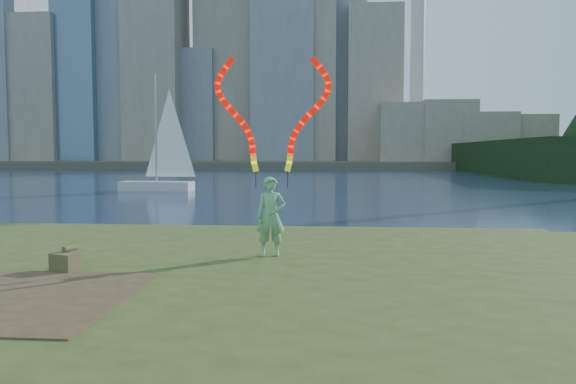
{
  "coord_description": "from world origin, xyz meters",
  "views": [
    {
      "loc": [
        1.97,
        -9.85,
        2.64
      ],
      "look_at": [
        1.08,
        1.0,
        1.87
      ],
      "focal_mm": 35.0,
      "sensor_mm": 36.0,
      "label": 1
    }
  ],
  "objects": [
    {
      "name": "canvas_bag",
      "position": [
        -2.17,
        -1.59,
        0.95
      ],
      "size": [
        0.45,
        0.51,
        0.37
      ],
      "rotation": [
        0.0,
        0.0,
        -0.32
      ],
      "color": "brown",
      "rests_on": "grassy_knoll"
    },
    {
      "name": "sailboat",
      "position": [
        -9.87,
        27.64,
        1.37
      ],
      "size": [
        5.27,
        1.85,
        7.95
      ],
      "rotation": [
        0.0,
        0.0,
        -0.06
      ],
      "color": "beige",
      "rests_on": "ground"
    },
    {
      "name": "woman_with_ribbons",
      "position": [
        0.86,
        -0.01,
        2.27
      ],
      "size": [
        1.95,
        0.45,
        3.82
      ],
      "rotation": [
        0.0,
        0.0,
        0.15
      ],
      "color": "#137D1E",
      "rests_on": "grassy_knoll"
    },
    {
      "name": "dirt_patch",
      "position": [
        -2.2,
        -3.2,
        0.81
      ],
      "size": [
        3.2,
        3.0,
        0.02
      ],
      "primitive_type": "cube",
      "color": "#47331E",
      "rests_on": "grassy_knoll"
    },
    {
      "name": "far_shore",
      "position": [
        0.0,
        95.0,
        0.6
      ],
      "size": [
        320.0,
        40.0,
        1.2
      ],
      "primitive_type": "cube",
      "color": "#484335",
      "rests_on": "ground"
    },
    {
      "name": "ground",
      "position": [
        0.0,
        0.0,
        0.0
      ],
      "size": [
        320.0,
        320.0,
        0.0
      ],
      "primitive_type": "plane",
      "color": "#18253E",
      "rests_on": "ground"
    },
    {
      "name": "grassy_knoll",
      "position": [
        0.0,
        -2.3,
        0.34
      ],
      "size": [
        20.0,
        18.0,
        0.8
      ],
      "color": "#384719",
      "rests_on": "ground"
    }
  ]
}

